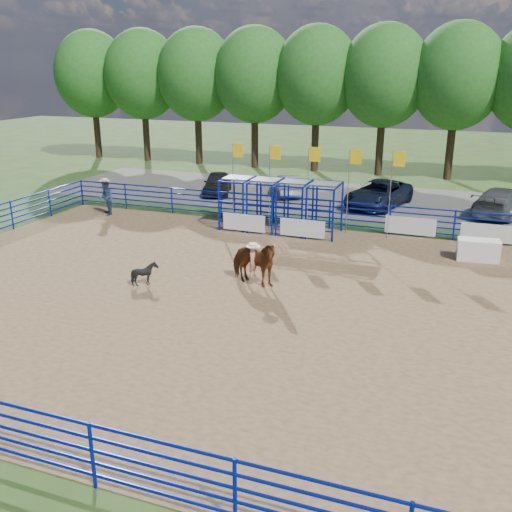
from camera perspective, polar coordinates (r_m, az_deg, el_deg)
name	(u,v)px	position (r m, az deg, el deg)	size (l,w,h in m)	color
ground	(264,301)	(20.27, 0.78, -4.54)	(120.00, 120.00, 0.00)	#405F26
arena_dirt	(264,301)	(20.27, 0.78, -4.51)	(30.00, 20.00, 0.02)	#95734A
gravel_strip	(355,200)	(36.02, 9.90, 5.56)	(40.00, 10.00, 0.01)	slate
announcer_table	(478,250)	(26.04, 21.33, 0.57)	(1.70, 0.80, 0.91)	white
horse_and_rider	(253,261)	(21.39, -0.28, -0.52)	(2.30, 1.44, 2.26)	brown
calf	(145,274)	(21.93, -11.05, -1.74)	(0.73, 0.82, 0.91)	black
spectator_cowboy	(106,197)	(32.70, -14.78, 5.71)	(1.18, 1.19, 2.00)	navy
car_a	(217,183)	(37.20, -3.89, 7.29)	(1.62, 4.03, 1.37)	black
car_b	(288,185)	(36.79, 3.24, 7.10)	(1.35, 3.87, 1.27)	gray
car_c	(379,194)	(34.40, 12.16, 6.10)	(2.50, 5.43, 1.51)	black
car_d	(502,202)	(34.45, 23.41, 5.02)	(2.15, 5.29, 1.54)	#5E5E61
perimeter_fence	(264,281)	(19.99, 0.79, -2.56)	(30.10, 20.10, 1.50)	#081AB3
chute_assembly	(287,207)	(28.43, 3.14, 4.93)	(19.32, 2.41, 4.20)	#081AB3
treeline	(385,71)	(44.02, 12.78, 17.61)	(56.40, 6.40, 11.24)	#3F2B19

